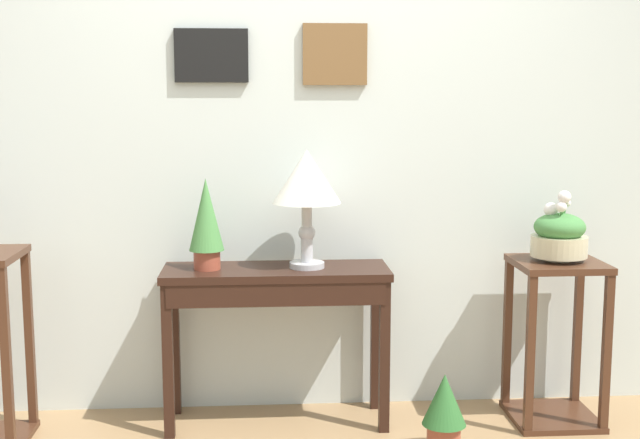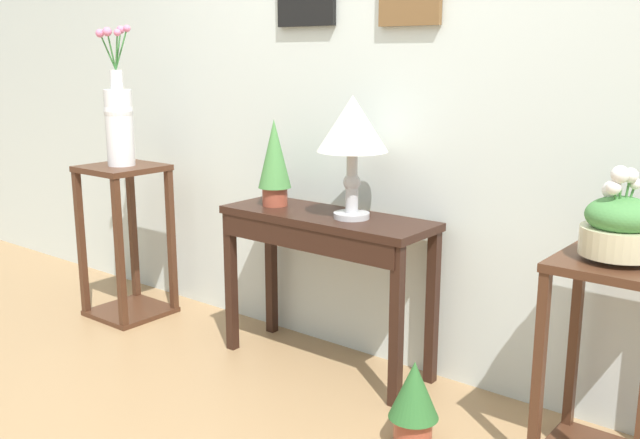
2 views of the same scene
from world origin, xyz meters
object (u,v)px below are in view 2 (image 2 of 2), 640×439
Objects in this scene: pedestal_stand_right at (607,366)px; planter_bowl_wide_right at (620,226)px; console_table at (323,242)px; pedestal_stand_left at (127,241)px; flower_vase_tall_left at (119,119)px; potted_plant_floor at (414,400)px; table_lamp at (352,129)px; potted_plant_on_console at (274,160)px.

planter_bowl_wide_right is at bearing -123.28° from pedestal_stand_right.
console_table is 1.20× the size of pedestal_stand_left.
planter_bowl_wide_right is (1.27, -0.04, 0.27)m from console_table.
flower_vase_tall_left is 2.17m from potted_plant_floor.
potted_plant_floor is (0.55, -0.37, -0.92)m from table_lamp.
table_lamp is at bearing 8.66° from console_table.
table_lamp is 1.56× the size of potted_plant_floor.
console_table is 0.53m from table_lamp.
flower_vase_tall_left reaches higher than pedestal_stand_right.
potted_plant_floor is at bearing -33.38° from table_lamp.
potted_plant_on_console is (-0.30, 0.02, 0.34)m from console_table.
pedestal_stand_left reaches higher than pedestal_stand_right.
potted_plant_floor is at bearing -6.09° from flower_vase_tall_left.
pedestal_stand_left reaches higher than potted_plant_floor.
console_table is at bearing -3.17° from potted_plant_on_console.
console_table is at bearing 6.05° from pedestal_stand_left.
flower_vase_tall_left is at bearing -171.04° from potted_plant_on_console.
table_lamp is 0.47m from potted_plant_on_console.
flower_vase_tall_left reaches higher than potted_plant_floor.
table_lamp reaches higher than pedestal_stand_left.
console_table is 1.29m from pedestal_stand_left.
pedestal_stand_right is (1.57, -0.06, -0.57)m from potted_plant_on_console.
flower_vase_tall_left is (-1.27, -0.13, 0.49)m from console_table.
flower_vase_tall_left reaches higher than potted_plant_on_console.
pedestal_stand_right is (1.27, -0.04, -0.22)m from console_table.
console_table is 0.88m from potted_plant_floor.
console_table is 3.13× the size of planter_bowl_wide_right.
potted_plant_on_console is 0.48× the size of pedestal_stand_left.
pedestal_stand_right reaches higher than console_table.
table_lamp is 1.15m from planter_bowl_wide_right.
potted_plant_on_console is 1.25× the size of planter_bowl_wide_right.
console_table is 1.29m from pedestal_stand_right.
table_lamp is 1.35m from pedestal_stand_right.
pedestal_stand_right is at bearing 56.72° from planter_bowl_wide_right.
potted_plant_floor is (1.96, -0.21, -0.23)m from pedestal_stand_left.
table_lamp is 0.73× the size of flower_vase_tall_left.
console_table is at bearing 178.18° from planter_bowl_wide_right.
table_lamp is 1.14m from potted_plant_floor.
table_lamp is 0.70× the size of pedestal_stand_right.
potted_plant_on_console is at bearing 177.96° from pedestal_stand_right.
potted_plant_floor is at bearing -152.04° from pedestal_stand_right.
flower_vase_tall_left is 2.54m from planter_bowl_wide_right.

